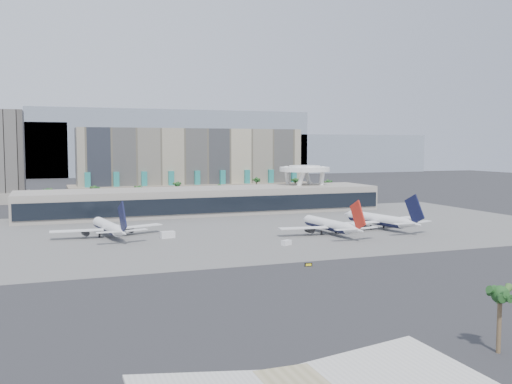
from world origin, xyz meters
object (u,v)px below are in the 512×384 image
object	(u,v)px
airliner_right	(379,219)
taxiway_sign	(308,265)
airliner_left	(109,227)
service_vehicle_b	(286,243)
airliner_centre	(330,225)
service_vehicle_a	(168,235)

from	to	relation	value
airliner_right	taxiway_sign	world-z (taller)	airliner_right
taxiway_sign	airliner_left	bearing A→B (deg)	133.19
airliner_right	taxiway_sign	distance (m)	76.03
airliner_left	airliner_right	distance (m)	101.25
airliner_right	service_vehicle_b	xyz separation A→B (m)	(-47.78, -20.66, -2.92)
airliner_centre	service_vehicle_a	world-z (taller)	airliner_centre
service_vehicle_b	taxiway_sign	distance (m)	32.54
service_vehicle_a	taxiway_sign	size ratio (longest dim) A/B	2.37
airliner_centre	taxiway_sign	distance (m)	56.52
airliner_left	taxiway_sign	size ratio (longest dim) A/B	19.76
airliner_centre	service_vehicle_b	distance (m)	28.50
airliner_left	airliner_right	bearing A→B (deg)	-18.16
airliner_centre	airliner_right	world-z (taller)	airliner_right
airliner_right	taxiway_sign	xyz separation A→B (m)	(-55.00, -52.39, -3.30)
service_vehicle_b	taxiway_sign	world-z (taller)	service_vehicle_b
airliner_centre	service_vehicle_b	size ratio (longest dim) A/B	12.51
airliner_centre	service_vehicle_a	distance (m)	58.39
taxiway_sign	airliner_right	bearing A→B (deg)	53.55
airliner_centre	airliner_right	bearing A→B (deg)	7.00
service_vehicle_b	airliner_left	bearing A→B (deg)	119.88
service_vehicle_b	taxiway_sign	bearing A→B (deg)	-127.70
airliner_centre	taxiway_sign	xyz separation A→B (m)	(-31.05, -47.12, -3.08)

